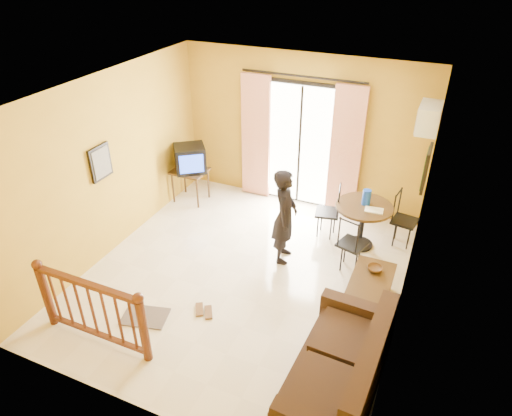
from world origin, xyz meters
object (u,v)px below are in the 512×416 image
at_px(sofa, 342,372).
at_px(standing_person, 285,216).
at_px(television, 190,159).
at_px(dining_table, 363,214).
at_px(coffee_table, 370,287).

height_order(sofa, standing_person, standing_person).
relative_size(television, sofa, 0.38).
height_order(dining_table, coffee_table, dining_table).
bearing_deg(standing_person, sofa, -155.20).
relative_size(sofa, standing_person, 1.24).
relative_size(dining_table, coffee_table, 0.93).
distance_m(coffee_table, standing_person, 1.62).
bearing_deg(coffee_table, television, 157.37).
distance_m(television, sofa, 4.89).
height_order(television, standing_person, standing_person).
bearing_deg(sofa, television, 142.83).
xyz_separation_m(dining_table, standing_person, (-1.03, -0.83, 0.17)).
bearing_deg(sofa, standing_person, 127.79).
bearing_deg(television, standing_person, -61.37).
bearing_deg(dining_table, sofa, -81.60).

